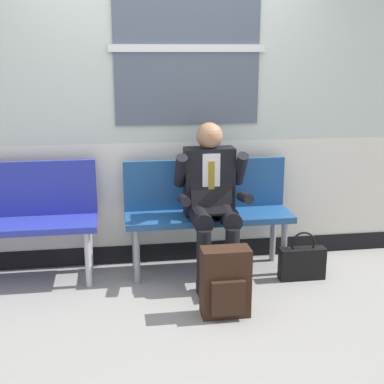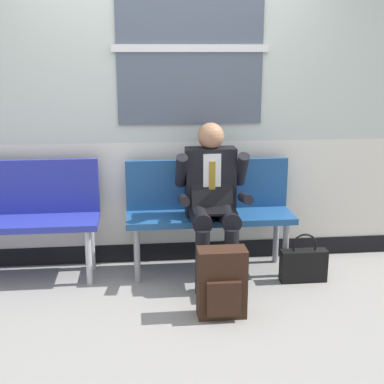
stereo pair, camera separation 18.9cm
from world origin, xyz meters
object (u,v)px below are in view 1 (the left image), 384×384
(bench_empty, at_px, (13,213))
(backpack, at_px, (226,283))
(handbag, at_px, (302,262))
(bench_with_person, at_px, (207,205))
(person_seated, at_px, (212,198))

(bench_empty, bearing_deg, backpack, -28.95)
(backpack, distance_m, handbag, 0.91)
(bench_empty, bearing_deg, bench_with_person, -0.09)
(person_seated, bearing_deg, bench_with_person, 90.00)
(person_seated, bearing_deg, bench_empty, 172.56)
(person_seated, relative_size, handbag, 3.11)
(bench_empty, distance_m, handbag, 2.34)
(bench_empty, distance_m, backpack, 1.78)
(backpack, bearing_deg, handbag, 34.19)
(bench_with_person, height_order, backpack, bench_with_person)
(bench_with_person, relative_size, bench_empty, 1.05)
(handbag, bearing_deg, bench_empty, 171.44)
(bench_with_person, distance_m, backpack, 0.90)
(bench_with_person, relative_size, person_seated, 1.09)
(bench_with_person, bearing_deg, handbag, -25.22)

